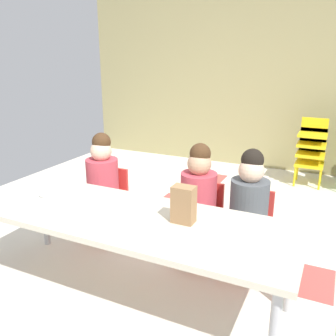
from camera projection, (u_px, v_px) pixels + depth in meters
ground_plane at (184, 252)px, 2.91m from camera, size 5.20×5.31×0.02m
back_wall at (263, 74)px, 4.82m from camera, size 5.20×0.10×2.55m
craft_table at (125, 221)px, 2.22m from camera, size 2.09×0.71×0.58m
seated_child_near_camera at (103, 177)px, 2.95m from camera, size 0.32×0.32×0.92m
seated_child_middle_seat at (199, 193)px, 2.60m from camera, size 0.32×0.32×0.92m
seated_child_far_right at (249, 202)px, 2.45m from camera, size 0.32×0.31×0.92m
kid_chair_yellow_stack at (312, 148)px, 4.32m from camera, size 0.32×0.30×0.80m
paper_bag_brown at (184, 204)px, 2.07m from camera, size 0.13×0.09×0.22m
paper_plate_near_edge at (47, 196)px, 2.48m from camera, size 0.18×0.18×0.01m
donut_powdered_on_plate at (46, 193)px, 2.48m from camera, size 0.11×0.11×0.03m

